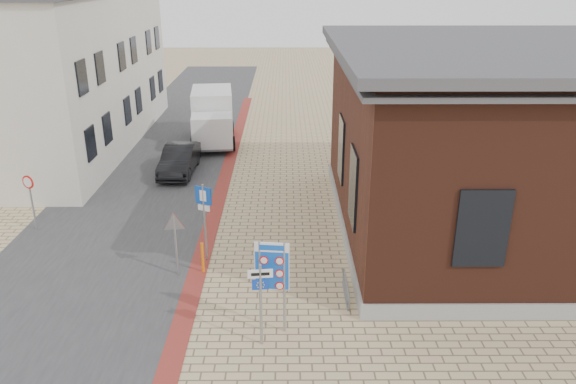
# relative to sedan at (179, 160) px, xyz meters

# --- Properties ---
(ground) EXTENTS (120.00, 120.00, 0.00)m
(ground) POSITION_rel_sedan_xyz_m (4.21, -13.20, -0.67)
(ground) COLOR tan
(ground) RESTS_ON ground
(road_strip) EXTENTS (7.00, 60.00, 0.02)m
(road_strip) POSITION_rel_sedan_xyz_m (-1.29, 1.80, -0.66)
(road_strip) COLOR #38383A
(road_strip) RESTS_ON ground
(curb_strip) EXTENTS (0.60, 40.00, 0.02)m
(curb_strip) POSITION_rel_sedan_xyz_m (2.21, -3.20, -0.65)
(curb_strip) COLOR maroon
(curb_strip) RESTS_ON ground
(brick_building) EXTENTS (13.00, 13.00, 6.80)m
(brick_building) POSITION_rel_sedan_xyz_m (13.21, -6.20, 2.82)
(brick_building) COLOR gray
(brick_building) RESTS_ON ground
(townhouse_near) EXTENTS (7.40, 6.40, 8.30)m
(townhouse_near) POSITION_rel_sedan_xyz_m (-6.78, -1.20, 3.50)
(townhouse_near) COLOR beige
(townhouse_near) RESTS_ON ground
(townhouse_mid) EXTENTS (7.40, 6.40, 9.10)m
(townhouse_mid) POSITION_rel_sedan_xyz_m (-6.78, 4.80, 3.90)
(townhouse_mid) COLOR beige
(townhouse_mid) RESTS_ON ground
(townhouse_far) EXTENTS (7.40, 6.40, 8.30)m
(townhouse_far) POSITION_rel_sedan_xyz_m (-6.78, 10.80, 3.50)
(townhouse_far) COLOR beige
(townhouse_far) RESTS_ON ground
(bike_rack) EXTENTS (0.08, 1.80, 0.60)m
(bike_rack) POSITION_rel_sedan_xyz_m (6.86, -11.00, -0.40)
(bike_rack) COLOR slate
(bike_rack) RESTS_ON ground
(sedan) EXTENTS (1.51, 4.07, 1.33)m
(sedan) POSITION_rel_sedan_xyz_m (0.00, 0.00, 0.00)
(sedan) COLOR black
(sedan) RESTS_ON ground
(box_truck) EXTENTS (2.77, 5.65, 2.85)m
(box_truck) POSITION_rel_sedan_xyz_m (0.99, 5.16, 0.81)
(box_truck) COLOR slate
(box_truck) RESTS_ON ground
(border_sign) EXTENTS (0.91, 0.15, 2.65)m
(border_sign) POSITION_rel_sedan_xyz_m (4.71, -12.70, 1.24)
(border_sign) COLOR gray
(border_sign) RESTS_ON ground
(essen_sign) EXTENTS (0.63, 0.11, 2.34)m
(essen_sign) POSITION_rel_sedan_xyz_m (4.44, -13.28, 0.88)
(essen_sign) COLOR gray
(essen_sign) RESTS_ON ground
(parking_sign) EXTENTS (0.56, 0.29, 2.71)m
(parking_sign) POSITION_rel_sedan_xyz_m (2.41, -8.70, 1.20)
(parking_sign) COLOR gray
(parking_sign) RESTS_ON ground
(yield_sign) EXTENTS (0.75, 0.16, 2.13)m
(yield_sign) POSITION_rel_sedan_xyz_m (1.62, -9.70, 0.94)
(yield_sign) COLOR gray
(yield_sign) RESTS_ON ground
(speed_sign) EXTENTS (0.48, 0.22, 2.17)m
(speed_sign) POSITION_rel_sedan_xyz_m (-4.29, -6.34, 0.77)
(speed_sign) COLOR gray
(speed_sign) RESTS_ON ground
(bollard) EXTENTS (0.11, 0.11, 1.06)m
(bollard) POSITION_rel_sedan_xyz_m (2.41, -9.58, -0.13)
(bollard) COLOR orange
(bollard) RESTS_ON ground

